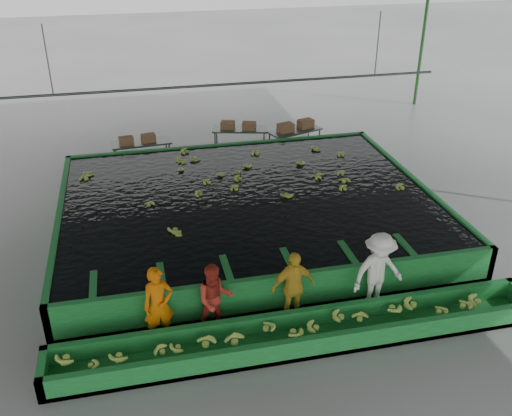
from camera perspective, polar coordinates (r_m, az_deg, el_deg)
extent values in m
plane|color=gray|center=(14.62, 0.44, -4.36)|extent=(80.00, 80.00, 0.00)
cube|color=gray|center=(12.71, 0.52, 15.15)|extent=(20.00, 22.00, 0.04)
cube|color=black|center=(15.49, -0.83, 1.17)|extent=(9.70, 7.70, 0.00)
cylinder|color=#59605B|center=(17.95, -3.30, 12.22)|extent=(0.08, 0.08, 14.00)
cylinder|color=#59605B|center=(17.60, -20.12, 13.70)|extent=(0.04, 0.04, 2.00)
cylinder|color=#59605B|center=(19.18, 12.08, 15.75)|extent=(0.04, 0.04, 2.00)
imported|color=#D76405|center=(11.55, -9.72, -9.54)|extent=(0.67, 0.50, 1.67)
imported|color=#A62C1E|center=(11.65, -4.13, -9.08)|extent=(0.80, 0.64, 1.58)
imported|color=gold|center=(11.92, 3.70, -7.90)|extent=(1.02, 0.54, 1.65)
imported|color=white|center=(12.47, 12.12, -6.27)|extent=(1.28, 0.86, 1.83)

